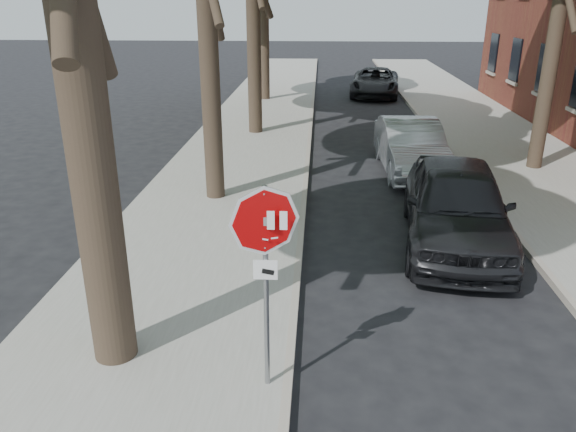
{
  "coord_description": "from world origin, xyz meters",
  "views": [
    {
      "loc": [
        -0.12,
        -5.76,
        4.63
      ],
      "look_at": [
        -0.49,
        0.82,
        2.05
      ],
      "focal_mm": 35.0,
      "sensor_mm": 36.0,
      "label": 1
    }
  ],
  "objects_px": {
    "car_a": "(456,205)",
    "car_b": "(411,147)",
    "stop_sign": "(265,251)",
    "car_d": "(375,82)"
  },
  "relations": [
    {
      "from": "car_a",
      "to": "car_b",
      "type": "distance_m",
      "value": 4.94
    },
    {
      "from": "car_a",
      "to": "car_d",
      "type": "xyz_separation_m",
      "value": [
        0.0,
        18.07,
        -0.15
      ]
    },
    {
      "from": "stop_sign",
      "to": "car_a",
      "type": "relative_size",
      "value": 0.54
    },
    {
      "from": "stop_sign",
      "to": "car_d",
      "type": "distance_m",
      "value": 23.1
    },
    {
      "from": "car_b",
      "to": "car_d",
      "type": "distance_m",
      "value": 13.14
    },
    {
      "from": "car_a",
      "to": "car_b",
      "type": "relative_size",
      "value": 1.1
    },
    {
      "from": "car_d",
      "to": "stop_sign",
      "type": "bearing_deg",
      "value": -91.43
    },
    {
      "from": "stop_sign",
      "to": "car_b",
      "type": "xyz_separation_m",
      "value": [
        3.14,
        9.69,
        -1.22
      ]
    },
    {
      "from": "stop_sign",
      "to": "car_d",
      "type": "height_order",
      "value": "stop_sign"
    },
    {
      "from": "car_d",
      "to": "car_b",
      "type": "bearing_deg",
      "value": -83.88
    }
  ]
}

